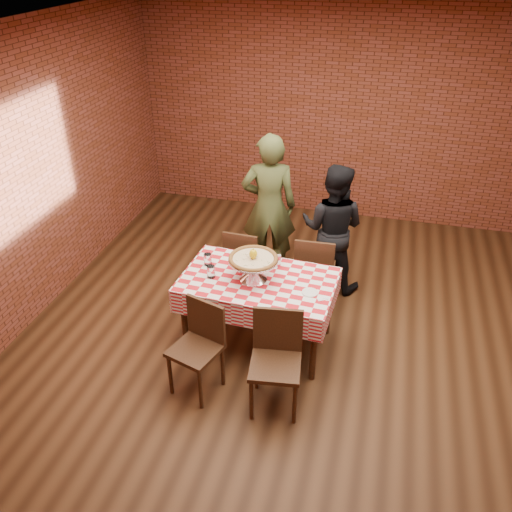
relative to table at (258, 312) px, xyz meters
The scene contains 19 objects.
ground 0.52m from the table, 13.80° to the left, with size 6.00×6.00×0.00m, color black.
back_wall 3.29m from the table, 83.55° to the left, with size 5.50×5.50×0.00m, color brown.
table is the anchor object (origin of this frame).
tablecloth 0.26m from the table, 165.96° to the right, with size 1.45×0.89×0.24m, color red, non-canonical shape.
pizza_stand 0.49m from the table, behind, with size 0.47×0.47×0.21m, color silver, non-canonical shape.
pizza 0.60m from the table, behind, with size 0.46×0.46×0.03m, color beige.
lemon 0.66m from the table, behind, with size 0.07×0.07×0.10m, color yellow.
water_glass_left 0.63m from the table, 169.66° to the right, with size 0.07×0.07×0.12m, color white.
water_glass_right 0.71m from the table, 167.55° to the left, with size 0.07×0.07×0.12m, color white.
side_plate 0.65m from the table, 11.29° to the right, with size 0.15×0.15×0.01m, color white.
sweetener_packet_a 0.75m from the table, 16.42° to the right, with size 0.05×0.04×0.01m, color white.
sweetener_packet_b 0.78m from the table, 12.33° to the right, with size 0.05×0.04×0.01m, color white.
condiment_caddy 0.55m from the table, 70.97° to the left, with size 0.10×0.08×0.15m, color silver.
chair_near_left 0.85m from the table, 115.50° to the right, with size 0.39×0.39×0.87m, color #412615, non-canonical shape.
chair_near_right 0.86m from the table, 65.88° to the right, with size 0.42×0.42×0.90m, color #412615, non-canonical shape.
chair_far_left 0.85m from the table, 114.08° to the left, with size 0.38×0.38×0.86m, color #412615, non-canonical shape.
chair_far_right 0.89m from the table, 61.31° to the left, with size 0.41×0.41×0.89m, color #412615, non-canonical shape.
diner_olive 1.41m from the table, 99.27° to the left, with size 0.63×0.41×1.72m, color #404924.
diner_black 1.37m from the table, 66.09° to the left, with size 0.72×0.56×1.49m, color black.
Camera 1 is at (0.68, -4.11, 3.55)m, focal length 37.43 mm.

